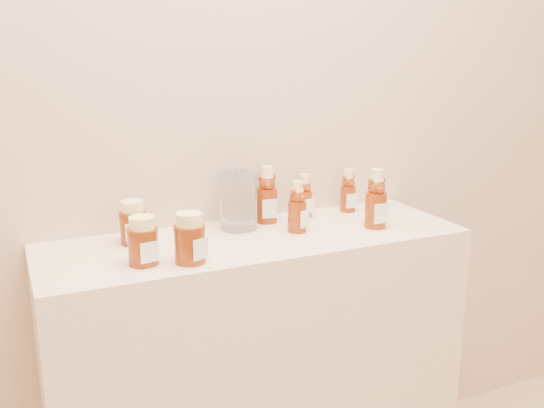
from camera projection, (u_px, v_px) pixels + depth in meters
name	position (u px, v px, depth m)	size (l,w,h in m)	color
wall_back	(229.00, 71.00, 1.77)	(3.50, 0.02, 2.70)	tan
display_table	(257.00, 380.00, 1.82)	(1.20, 0.40, 0.90)	beige
bear_bottle_back_left	(267.00, 191.00, 1.83)	(0.07, 0.07, 0.20)	#672008
bear_bottle_back_mid	(304.00, 193.00, 1.89)	(0.05, 0.05, 0.15)	#672008
bear_bottle_back_right	(348.00, 188.00, 1.96)	(0.05, 0.05, 0.16)	#672008
bear_bottle_front_left	(297.00, 203.00, 1.74)	(0.06, 0.06, 0.17)	#672008
bear_bottle_front_right	(376.00, 195.00, 1.77)	(0.07, 0.07, 0.20)	#672008
honey_jar_left	(143.00, 241.00, 1.48)	(0.08, 0.08, 0.12)	#672008
honey_jar_back	(133.00, 222.00, 1.64)	(0.08, 0.08, 0.12)	#672008
honey_jar_front	(190.00, 238.00, 1.49)	(0.08, 0.08, 0.13)	#672008
glass_canister	(238.00, 199.00, 1.77)	(0.12, 0.12, 0.18)	white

